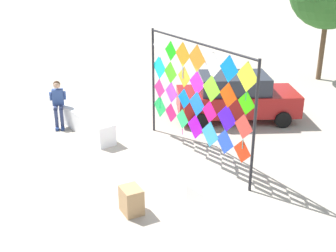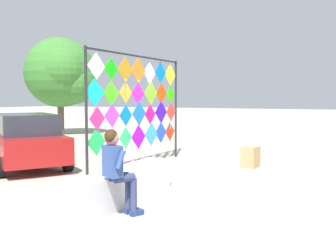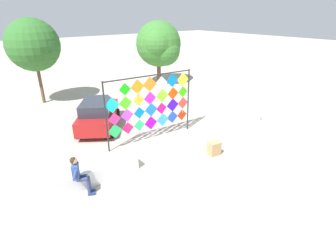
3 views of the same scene
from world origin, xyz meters
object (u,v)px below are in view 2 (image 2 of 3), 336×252
object	(u,v)px
seated_vendor	(118,166)
tree_palm_like	(62,73)
kite_display_rack	(139,100)
parked_car	(25,140)
cardboard_box_large	(250,157)

from	to	relation	value
seated_vendor	tree_palm_like	distance (m)	15.47
kite_display_rack	seated_vendor	xyz separation A→B (m)	(-4.36, -2.07, -1.06)
seated_vendor	tree_palm_like	size ratio (longest dim) A/B	0.29
seated_vendor	parked_car	size ratio (longest dim) A/B	0.35
kite_display_rack	seated_vendor	distance (m)	4.94
parked_car	cardboard_box_large	distance (m)	6.50
kite_display_rack	seated_vendor	world-z (taller)	kite_display_rack
parked_car	tree_palm_like	xyz separation A→B (m)	(8.13, 5.51, 2.51)
seated_vendor	cardboard_box_large	bearing A→B (deg)	-8.66
cardboard_box_large	tree_palm_like	world-z (taller)	tree_palm_like
parked_car	kite_display_rack	bearing A→B (deg)	-64.30
seated_vendor	cardboard_box_large	distance (m)	5.74
seated_vendor	tree_palm_like	bearing A→B (deg)	43.62
kite_display_rack	parked_car	world-z (taller)	kite_display_rack
parked_car	cardboard_box_large	bearing A→B (deg)	-65.24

